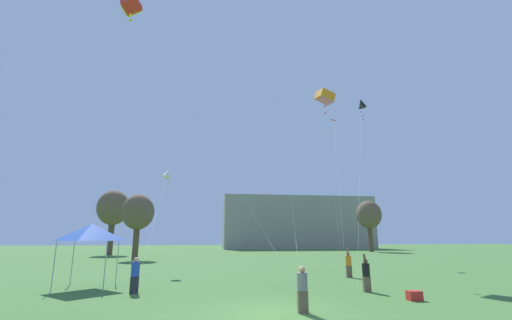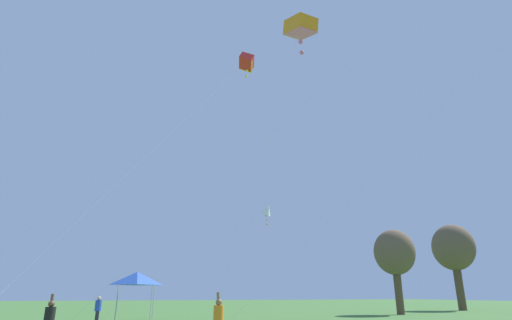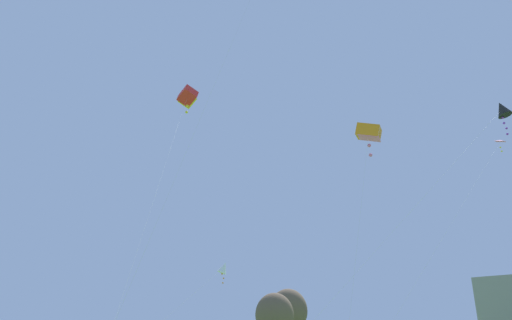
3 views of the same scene
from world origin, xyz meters
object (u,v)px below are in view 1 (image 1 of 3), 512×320
object	(u,v)px
person_grey_shirt	(302,288)
kite_black_diamond_0	(362,104)
festival_tent	(91,232)
person_black_shirt	(366,273)
person_orange_shirt	(349,263)
kite_orange_box_1	(325,97)
kite_pink_delta_2	(334,121)
cooler_box	(414,296)
kite_white_diamond_5	(168,173)
person_blue_shirt	(135,274)
kite_red_box_4	(131,5)

from	to	relation	value
person_grey_shirt	kite_black_diamond_0	world-z (taller)	kite_black_diamond_0
festival_tent	person_black_shirt	world-z (taller)	festival_tent
person_orange_shirt	kite_orange_box_1	size ratio (longest dim) A/B	0.12
person_orange_shirt	kite_black_diamond_0	world-z (taller)	kite_black_diamond_0
festival_tent	kite_pink_delta_2	world-z (taller)	kite_pink_delta_2
cooler_box	person_orange_shirt	world-z (taller)	person_orange_shirt
person_orange_shirt	kite_pink_delta_2	world-z (taller)	kite_pink_delta_2
kite_white_diamond_5	person_grey_shirt	bearing A→B (deg)	-67.66
festival_tent	kite_white_diamond_5	xyz separation A→B (m)	(2.82, 8.89, 4.94)
person_blue_shirt	kite_white_diamond_5	xyz separation A→B (m)	(-0.02, 11.11, 6.88)
person_orange_shirt	kite_pink_delta_2	size ratio (longest dim) A/B	0.11
person_black_shirt	kite_white_diamond_5	bearing A→B (deg)	-76.55
person_black_shirt	kite_pink_delta_2	xyz separation A→B (m)	(7.24, 21.48, 15.57)
person_blue_shirt	cooler_box	bearing A→B (deg)	52.60
kite_black_diamond_0	kite_white_diamond_5	xyz separation A→B (m)	(-19.47, -4.05, -8.90)
cooler_box	kite_black_diamond_0	distance (m)	25.98
person_blue_shirt	kite_pink_delta_2	bearing A→B (deg)	117.02
kite_black_diamond_0	kite_orange_box_1	xyz separation A→B (m)	(-6.57, -6.68, -2.47)
kite_orange_box_1	person_blue_shirt	bearing A→B (deg)	-146.63
festival_tent	person_blue_shirt	xyz separation A→B (m)	(2.85, -2.22, -1.95)
person_grey_shirt	kite_pink_delta_2	distance (m)	32.16
person_grey_shirt	person_blue_shirt	bearing A→B (deg)	140.58
kite_red_box_4	kite_white_diamond_5	xyz separation A→B (m)	(3.99, 0.57, -15.09)
person_black_shirt	person_blue_shirt	bearing A→B (deg)	-34.22
festival_tent	person_orange_shirt	xyz separation A→B (m)	(15.46, 2.61, -1.94)
kite_black_diamond_0	kite_red_box_4	world-z (taller)	kite_red_box_4
cooler_box	kite_red_box_4	xyz separation A→B (m)	(-15.96, 14.02, 22.66)
cooler_box	kite_orange_box_1	bearing A→B (deg)	85.53
kite_orange_box_1	kite_pink_delta_2	world-z (taller)	kite_pink_delta_2
person_blue_shirt	kite_red_box_4	distance (m)	24.70
cooler_box	person_blue_shirt	xyz separation A→B (m)	(-11.95, 3.47, 0.69)
kite_pink_delta_2	kite_black_diamond_0	bearing A→B (deg)	-77.45
kite_black_diamond_0	kite_orange_box_1	distance (m)	9.69
festival_tent	cooler_box	size ratio (longest dim) A/B	5.86
kite_red_box_4	cooler_box	bearing A→B (deg)	-41.29
kite_pink_delta_2	kite_red_box_4	xyz separation A→B (m)	(-22.29, -9.90, 6.42)
person_blue_shirt	kite_black_diamond_0	size ratio (longest dim) A/B	0.09
festival_tent	kite_orange_box_1	xyz separation A→B (m)	(15.73, 6.26, 11.37)
festival_tent	kite_black_diamond_0	size ratio (longest dim) A/B	0.19
person_blue_shirt	kite_black_diamond_0	distance (m)	29.28
kite_black_diamond_0	kite_pink_delta_2	distance (m)	5.42
person_grey_shirt	kite_pink_delta_2	world-z (taller)	kite_pink_delta_2
kite_pink_delta_2	kite_red_box_4	bearing A→B (deg)	-156.05
person_blue_shirt	person_grey_shirt	world-z (taller)	person_blue_shirt
person_blue_shirt	kite_orange_box_1	world-z (taller)	kite_orange_box_1
person_orange_shirt	kite_white_diamond_5	size ratio (longest dim) A/B	0.15
kite_white_diamond_5	festival_tent	bearing A→B (deg)	-107.60
person_black_shirt	person_blue_shirt	world-z (taller)	person_black_shirt
person_grey_shirt	kite_white_diamond_5	distance (m)	18.93
person_black_shirt	kite_black_diamond_0	xyz separation A→B (m)	(8.41, 16.20, 15.81)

